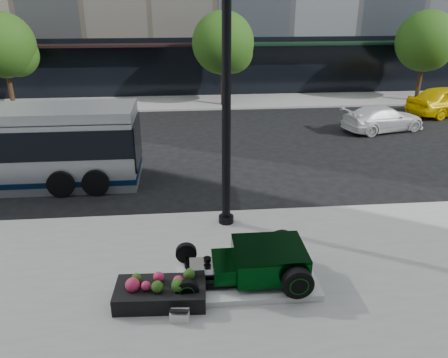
{
  "coord_description": "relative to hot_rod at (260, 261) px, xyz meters",
  "views": [
    {
      "loc": [
        -1.53,
        -14.67,
        6.64
      ],
      "look_at": [
        -0.33,
        -1.87,
        1.2
      ],
      "focal_mm": 35.0,
      "sensor_mm": 36.0,
      "label": 1
    }
  ],
  "objects": [
    {
      "name": "street_trees",
      "position": [
        0.97,
        18.92,
        3.07
      ],
      "size": [
        29.8,
        3.8,
        5.7
      ],
      "color": "black",
      "rests_on": "sidewalk_far"
    },
    {
      "name": "white_sedan",
      "position": [
        8.7,
        12.6,
        -0.05
      ],
      "size": [
        4.78,
        2.87,
        1.3
      ],
      "primitive_type": "imported",
      "rotation": [
        0.0,
        0.0,
        1.82
      ],
      "color": "white",
      "rests_on": "ground"
    },
    {
      "name": "lamppost",
      "position": [
        -0.52,
        3.1,
        3.35
      ],
      "size": [
        0.47,
        0.47,
        8.49
      ],
      "color": "black",
      "rests_on": "sidewalk_near"
    },
    {
      "name": "ground",
      "position": [
        -0.17,
        5.85,
        -0.7
      ],
      "size": [
        120.0,
        120.0,
        0.0
      ],
      "primitive_type": "plane",
      "color": "black",
      "rests_on": "ground"
    },
    {
      "name": "sidewalk_far",
      "position": [
        -0.17,
        19.85,
        -0.64
      ],
      "size": [
        70.0,
        4.0,
        0.12
      ],
      "primitive_type": "cube",
      "color": "gray",
      "rests_on": "ground"
    },
    {
      "name": "flower_planter",
      "position": [
        -2.39,
        -0.55,
        -0.33
      ],
      "size": [
        2.11,
        1.13,
        0.67
      ],
      "color": "black",
      "rests_on": "sidewalk_near"
    },
    {
      "name": "display_plinth",
      "position": [
        -0.33,
        -0.0,
        -0.5
      ],
      "size": [
        3.4,
        1.8,
        0.15
      ],
      "primitive_type": "cube",
      "color": "silver",
      "rests_on": "sidewalk_near"
    },
    {
      "name": "info_plaque",
      "position": [
        -1.96,
        -1.2,
        -0.45
      ],
      "size": [
        0.44,
        0.36,
        0.31
      ],
      "color": "silver",
      "rests_on": "sidewalk_near"
    },
    {
      "name": "hot_rod",
      "position": [
        0.0,
        0.0,
        0.0
      ],
      "size": [
        3.22,
        2.0,
        0.81
      ],
      "color": "black",
      "rests_on": "display_plinth"
    },
    {
      "name": "yellow_taxi",
      "position": [
        13.93,
        15.45,
        0.16
      ],
      "size": [
        5.41,
        3.32,
        1.72
      ],
      "primitive_type": "imported",
      "rotation": [
        0.0,
        0.0,
        1.84
      ],
      "color": "#FEDA03",
      "rests_on": "ground"
    }
  ]
}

